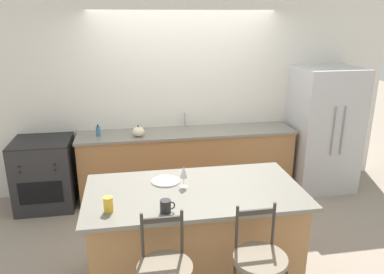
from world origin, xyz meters
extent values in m
plane|color=gray|center=(0.00, 0.00, 0.00)|extent=(18.00, 18.00, 0.00)
cube|color=silver|center=(0.00, 0.64, 1.35)|extent=(6.00, 0.07, 2.70)
cube|color=#A87547|center=(0.00, 0.35, 0.44)|extent=(2.92, 0.58, 0.88)
cube|color=gray|center=(0.00, 0.35, 0.90)|extent=(2.96, 0.62, 0.03)
cube|color=black|center=(0.00, 0.35, 0.91)|extent=(0.56, 0.32, 0.01)
cylinder|color=#ADAFB5|center=(0.00, 0.54, 1.03)|extent=(0.02, 0.02, 0.22)
cylinder|color=#ADAFB5|center=(0.00, 0.48, 1.13)|extent=(0.02, 0.12, 0.02)
cube|color=#A87547|center=(-0.23, -1.49, 0.45)|extent=(1.83, 0.90, 0.90)
cube|color=gray|center=(-0.23, -1.49, 0.91)|extent=(1.95, 1.02, 0.03)
cube|color=#BCBCC1|center=(1.96, 0.24, 0.88)|extent=(0.86, 0.76, 1.76)
cylinder|color=#939399|center=(1.89, -0.16, 0.97)|extent=(0.02, 0.02, 0.67)
cylinder|color=#939399|center=(2.02, -0.16, 0.97)|extent=(0.02, 0.02, 0.67)
cube|color=#28282B|center=(-1.90, 0.28, 0.45)|extent=(0.73, 0.68, 0.90)
cube|color=black|center=(-1.90, -0.07, 0.34)|extent=(0.52, 0.01, 0.29)
cube|color=black|center=(-1.90, 0.28, 0.91)|extent=(0.73, 0.68, 0.02)
cylinder|color=black|center=(-2.10, -0.07, 0.70)|extent=(0.03, 0.02, 0.03)
cylinder|color=black|center=(-1.70, -0.07, 0.70)|extent=(0.03, 0.02, 0.03)
cylinder|color=black|center=(-2.10, -0.07, 0.63)|extent=(0.03, 0.02, 0.03)
cylinder|color=black|center=(-1.70, -0.07, 0.63)|extent=(0.03, 0.02, 0.03)
cylinder|color=#7F705B|center=(-0.58, -2.27, 0.72)|extent=(0.40, 0.40, 0.04)
cylinder|color=#332D28|center=(-0.72, -2.12, 0.92)|extent=(0.02, 0.02, 0.36)
cylinder|color=#332D28|center=(-0.43, -2.12, 0.92)|extent=(0.02, 0.02, 0.36)
cube|color=#332D28|center=(-0.58, -2.12, 1.03)|extent=(0.29, 0.02, 0.04)
cylinder|color=#7F705B|center=(0.13, -2.28, 0.72)|extent=(0.40, 0.40, 0.04)
cylinder|color=#332D28|center=(-0.02, -2.13, 0.92)|extent=(0.02, 0.02, 0.36)
cylinder|color=#332D28|center=(0.27, -2.13, 0.92)|extent=(0.02, 0.02, 0.36)
cube|color=#332D28|center=(0.13, -2.13, 1.03)|extent=(0.29, 0.02, 0.04)
cylinder|color=beige|center=(-0.46, -1.27, 0.94)|extent=(0.27, 0.27, 0.01)
torus|color=beige|center=(-0.46, -1.27, 0.94)|extent=(0.26, 0.26, 0.01)
cylinder|color=white|center=(-0.31, -1.41, 0.93)|extent=(0.07, 0.07, 0.00)
cylinder|color=white|center=(-0.31, -1.41, 0.98)|extent=(0.01, 0.01, 0.09)
cone|color=white|center=(-0.31, -1.41, 1.08)|extent=(0.07, 0.07, 0.11)
cylinder|color=#232326|center=(-0.52, -1.84, 0.98)|extent=(0.09, 0.09, 0.10)
torus|color=#232326|center=(-0.48, -1.84, 0.99)|extent=(0.07, 0.01, 0.07)
cylinder|color=gold|center=(-0.97, -1.75, 0.99)|extent=(0.08, 0.08, 0.13)
ellipsoid|color=beige|center=(-0.66, 0.22, 0.98)|extent=(0.16, 0.16, 0.12)
cylinder|color=brown|center=(-0.66, 0.22, 1.06)|extent=(0.02, 0.02, 0.02)
cylinder|color=teal|center=(-1.18, 0.32, 0.98)|extent=(0.06, 0.06, 0.12)
cylinder|color=black|center=(-1.18, 0.32, 1.06)|extent=(0.02, 0.02, 0.03)
camera|label=1|loc=(-0.77, -4.50, 2.43)|focal=35.00mm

